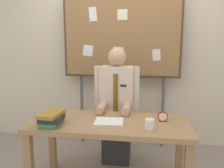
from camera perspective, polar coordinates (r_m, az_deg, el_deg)
name	(u,v)px	position (r m, az deg, el deg)	size (l,w,h in m)	color
back_wall	(123,52)	(3.50, 2.66, 7.64)	(6.40, 0.08, 2.70)	beige
desk	(109,130)	(2.42, -0.62, -11.17)	(1.59, 0.68, 0.72)	#9E754C
person	(117,110)	(2.94, 1.15, -6.34)	(0.55, 0.56, 1.44)	#2D2D33
bulletin_board	(122,36)	(3.30, 2.32, 11.42)	(1.62, 0.09, 2.19)	#4C3823
book_stack	(52,118)	(2.34, -14.39, -8.06)	(0.21, 0.30, 0.13)	#337F47
open_notebook	(109,122)	(2.37, -0.61, -9.06)	(0.28, 0.23, 0.01)	silver
desk_clock	(163,117)	(2.43, 12.19, -7.81)	(0.10, 0.04, 0.10)	maroon
coffee_mug	(150,124)	(2.19, 9.09, -9.65)	(0.08, 0.08, 0.10)	white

